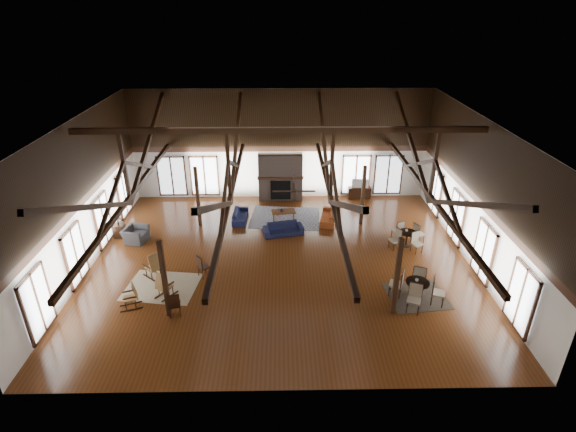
{
  "coord_description": "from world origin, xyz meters",
  "views": [
    {
      "loc": [
        0.01,
        -16.41,
        10.25
      ],
      "look_at": [
        0.32,
        1.0,
        1.69
      ],
      "focal_mm": 28.0,
      "sensor_mm": 36.0,
      "label": 1
    }
  ],
  "objects_px": {
    "armchair": "(136,234)",
    "cafe_table_far": "(407,236)",
    "sofa_navy_front": "(283,229)",
    "cafe_table_near": "(417,287)",
    "sofa_orange": "(328,216)",
    "coffee_table": "(283,212)",
    "sofa_navy_left": "(240,215)",
    "tv_console": "(359,192)"
  },
  "relations": [
    {
      "from": "sofa_orange",
      "to": "coffee_table",
      "type": "distance_m",
      "value": 2.27
    },
    {
      "from": "sofa_navy_front",
      "to": "armchair",
      "type": "height_order",
      "value": "armchair"
    },
    {
      "from": "cafe_table_far",
      "to": "sofa_navy_front",
      "type": "bearing_deg",
      "value": 168.34
    },
    {
      "from": "sofa_orange",
      "to": "cafe_table_far",
      "type": "relative_size",
      "value": 1.01
    },
    {
      "from": "sofa_navy_left",
      "to": "sofa_orange",
      "type": "bearing_deg",
      "value": -90.45
    },
    {
      "from": "sofa_navy_left",
      "to": "cafe_table_far",
      "type": "height_order",
      "value": "cafe_table_far"
    },
    {
      "from": "coffee_table",
      "to": "cafe_table_near",
      "type": "height_order",
      "value": "cafe_table_near"
    },
    {
      "from": "cafe_table_near",
      "to": "armchair",
      "type": "bearing_deg",
      "value": 158.43
    },
    {
      "from": "sofa_orange",
      "to": "armchair",
      "type": "height_order",
      "value": "armchair"
    },
    {
      "from": "sofa_orange",
      "to": "cafe_table_far",
      "type": "bearing_deg",
      "value": 63.48
    },
    {
      "from": "sofa_navy_front",
      "to": "cafe_table_near",
      "type": "distance_m",
      "value": 7.17
    },
    {
      "from": "armchair",
      "to": "cafe_table_far",
      "type": "xyz_separation_m",
      "value": [
        12.43,
        -0.59,
        0.13
      ]
    },
    {
      "from": "cafe_table_near",
      "to": "cafe_table_far",
      "type": "relative_size",
      "value": 1.13
    },
    {
      "from": "coffee_table",
      "to": "tv_console",
      "type": "relative_size",
      "value": 1.02
    },
    {
      "from": "sofa_navy_front",
      "to": "cafe_table_near",
      "type": "height_order",
      "value": "cafe_table_near"
    },
    {
      "from": "cafe_table_far",
      "to": "coffee_table",
      "type": "bearing_deg",
      "value": 153.77
    },
    {
      "from": "sofa_navy_front",
      "to": "sofa_orange",
      "type": "bearing_deg",
      "value": 18.78
    },
    {
      "from": "sofa_orange",
      "to": "cafe_table_near",
      "type": "distance_m",
      "value": 7.1
    },
    {
      "from": "sofa_navy_left",
      "to": "armchair",
      "type": "relative_size",
      "value": 1.61
    },
    {
      "from": "sofa_orange",
      "to": "sofa_navy_left",
      "type": "bearing_deg",
      "value": -81.46
    },
    {
      "from": "sofa_navy_front",
      "to": "sofa_orange",
      "type": "relative_size",
      "value": 1.02
    },
    {
      "from": "armchair",
      "to": "tv_console",
      "type": "height_order",
      "value": "armchair"
    },
    {
      "from": "sofa_orange",
      "to": "tv_console",
      "type": "xyz_separation_m",
      "value": [
        2.02,
        2.9,
        0.04
      ]
    },
    {
      "from": "sofa_navy_front",
      "to": "coffee_table",
      "type": "xyz_separation_m",
      "value": [
        0.02,
        1.59,
        0.13
      ]
    },
    {
      "from": "sofa_navy_left",
      "to": "cafe_table_near",
      "type": "bearing_deg",
      "value": -131.81
    },
    {
      "from": "cafe_table_near",
      "to": "sofa_orange",
      "type": "bearing_deg",
      "value": 111.86
    },
    {
      "from": "coffee_table",
      "to": "tv_console",
      "type": "bearing_deg",
      "value": 23.03
    },
    {
      "from": "armchair",
      "to": "tv_console",
      "type": "xyz_separation_m",
      "value": [
        11.13,
        4.84,
        -0.04
      ]
    },
    {
      "from": "armchair",
      "to": "cafe_table_far",
      "type": "distance_m",
      "value": 12.44
    },
    {
      "from": "sofa_orange",
      "to": "coffee_table",
      "type": "xyz_separation_m",
      "value": [
        -2.26,
        0.22,
        0.13
      ]
    },
    {
      "from": "sofa_navy_front",
      "to": "tv_console",
      "type": "bearing_deg",
      "value": 32.46
    },
    {
      "from": "tv_console",
      "to": "sofa_navy_front",
      "type": "bearing_deg",
      "value": -135.12
    },
    {
      "from": "sofa_navy_left",
      "to": "coffee_table",
      "type": "bearing_deg",
      "value": -87.18
    },
    {
      "from": "coffee_table",
      "to": "sofa_orange",
      "type": "bearing_deg",
      "value": -14.52
    },
    {
      "from": "sofa_navy_left",
      "to": "sofa_orange",
      "type": "height_order",
      "value": "sofa_orange"
    },
    {
      "from": "cafe_table_far",
      "to": "armchair",
      "type": "bearing_deg",
      "value": 177.27
    },
    {
      "from": "armchair",
      "to": "cafe_table_far",
      "type": "bearing_deg",
      "value": -80.6
    },
    {
      "from": "tv_console",
      "to": "coffee_table",
      "type": "bearing_deg",
      "value": -147.9
    },
    {
      "from": "armchair",
      "to": "sofa_navy_front",
      "type": "bearing_deg",
      "value": -73.17
    },
    {
      "from": "coffee_table",
      "to": "sofa_navy_left",
      "type": "bearing_deg",
      "value": 171.92
    },
    {
      "from": "tv_console",
      "to": "sofa_navy_left",
      "type": "bearing_deg",
      "value": -157.19
    },
    {
      "from": "coffee_table",
      "to": "cafe_table_near",
      "type": "relative_size",
      "value": 0.62
    }
  ]
}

